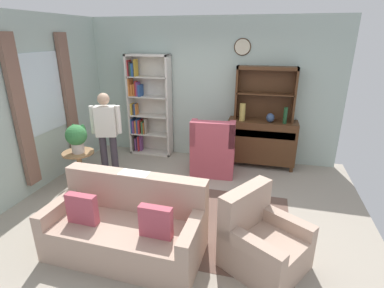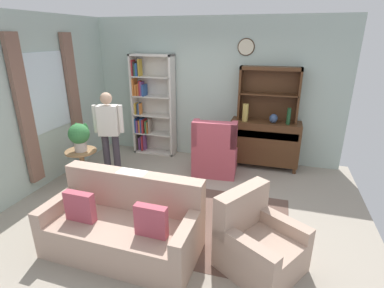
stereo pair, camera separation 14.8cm
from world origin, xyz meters
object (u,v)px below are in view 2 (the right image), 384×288
Objects in this scene: couch_floral at (124,226)px; potted_plant_small at (99,178)px; vase_tall at (245,112)px; potted_plant_large at (79,135)px; sideboard at (264,142)px; book_stack at (171,181)px; plant_stand at (82,163)px; coffee_table at (165,190)px; vase_round at (273,118)px; person_reading at (109,130)px; armchair_floral at (258,245)px; bookshelf at (150,107)px; bottle_wine at (289,116)px; wingback_chair at (215,154)px; sideboard_hutch at (269,86)px.

couch_floral reaches higher than potted_plant_small.
vase_tall reaches higher than potted_plant_large.
couch_floral is (-1.43, -2.95, -0.20)m from sideboard.
couch_floral is 9.43× the size of book_stack.
plant_stand is 1.76m from coffee_table.
person_reading is at bearing -155.85° from vase_round.
book_stack is at bearing -11.78° from potted_plant_large.
potted_plant_small is 1.61× the size of book_stack.
couch_floral reaches higher than armchair_floral.
couch_floral is 2.09m from potted_plant_large.
couch_floral is 3.81× the size of potted_plant_large.
vase_round reaches higher than plant_stand.
potted_plant_large reaches higher than book_stack.
potted_plant_small is at bearing -95.83° from bookshelf.
vase_tall is 0.53m from vase_round.
vase_round is 0.21× the size of coffee_table.
bottle_wine reaches higher than plant_stand.
sideboard reaches higher than book_stack.
bottle_wine is 0.19× the size of person_reading.
person_reading is at bearing -153.58° from sideboard.
armchair_floral is at bearing 5.29° from couch_floral.
potted_plant_small is (-2.59, -1.71, -0.33)m from sideboard.
bookshelf is at bearing 84.17° from potted_plant_small.
plant_stand is 0.42m from potted_plant_small.
vase_round is 2.97m from person_reading.
person_reading is at bearing -97.05° from bookshelf.
potted_plant_large is 0.79m from potted_plant_small.
book_stack is (-0.34, -1.42, 0.09)m from wingback_chair.
bottle_wine is 0.38× the size of coffee_table.
sideboard is at bearing 58.67° from coffee_table.
vase_round is at bearing 26.61° from plant_stand.
vase_tall is 3.08m from plant_stand.
vase_round is 3.44m from potted_plant_large.
bottle_wine is at bearing 21.88° from person_reading.
book_stack is at bearing 47.58° from coffee_table.
sideboard_hutch is 1.38× the size of coffee_table.
couch_floral is at bearing -118.36° from vase_round.
vase_tall is 2.89m from potted_plant_small.
vase_round is at bearing 27.15° from wingback_chair.
plant_stand is 3.15× the size of book_stack.
vase_tall is at bearing 36.49° from potted_plant_small.
plant_stand is at bearing 165.18° from coffee_table.
potted_plant_large is (-2.94, -1.73, -0.67)m from sideboard_hutch.
bookshelf is 2.03m from vase_tall.
vase_tall is 1.05× the size of potted_plant_small.
book_stack is at bearing -103.57° from wingback_chair.
couch_floral reaches higher than book_stack.
potted_plant_small is 1.39m from coffee_table.
sideboard_hutch is 3.00m from person_reading.
vase_tall is 1.93× the size of vase_round.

